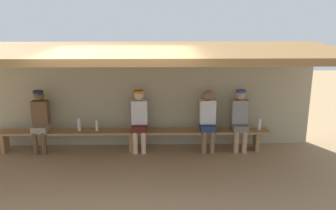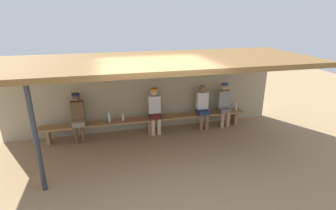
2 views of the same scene
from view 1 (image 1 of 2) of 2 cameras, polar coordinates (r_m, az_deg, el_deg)
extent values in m
plane|color=#9E7F59|center=(6.59, -6.93, -12.27)|extent=(24.00, 24.00, 0.00)
cube|color=tan|center=(8.08, -5.77, 1.29)|extent=(8.00, 0.20, 2.20)
cube|color=brown|center=(6.60, -6.94, 8.41)|extent=(8.00, 2.80, 0.12)
cube|color=#9E7547|center=(7.84, -5.91, -4.22)|extent=(6.00, 0.36, 0.05)
cube|color=#9E7547|center=(8.60, -24.53, -5.42)|extent=(0.08, 0.29, 0.41)
cube|color=#9E7547|center=(7.91, -5.86, -5.80)|extent=(0.08, 0.29, 0.41)
cube|color=#9E7547|center=(8.16, 13.87, -5.53)|extent=(0.08, 0.29, 0.41)
cube|color=gray|center=(8.18, -19.58, -3.50)|extent=(0.32, 0.40, 0.14)
cylinder|color=brown|center=(8.16, -20.35, -5.78)|extent=(0.11, 0.11, 0.48)
cylinder|color=brown|center=(8.11, -19.14, -5.81)|extent=(0.11, 0.11, 0.48)
cube|color=brown|center=(8.16, -19.61, -1.13)|extent=(0.34, 0.20, 0.52)
sphere|color=brown|center=(8.07, -19.84, 1.40)|extent=(0.21, 0.21, 0.21)
cylinder|color=#19234C|center=(8.02, -19.99, 1.96)|extent=(0.21, 0.21, 0.05)
cube|color=navy|center=(7.82, 6.33, -3.54)|extent=(0.32, 0.40, 0.14)
cylinder|color=#8C6647|center=(7.76, 5.75, -5.96)|extent=(0.11, 0.11, 0.48)
cylinder|color=#8C6647|center=(7.78, 7.07, -5.93)|extent=(0.11, 0.11, 0.48)
cube|color=white|center=(7.80, 6.32, -1.05)|extent=(0.34, 0.20, 0.52)
sphere|color=#8C6647|center=(7.70, 6.40, 1.59)|extent=(0.21, 0.21, 0.21)
cube|color=#591E19|center=(7.77, -4.55, -3.61)|extent=(0.32, 0.40, 0.14)
cylinder|color=beige|center=(7.73, -5.25, -6.03)|extent=(0.11, 0.11, 0.48)
cylinder|color=beige|center=(7.72, -3.91, -6.03)|extent=(0.11, 0.11, 0.48)
cube|color=white|center=(7.75, -4.57, -1.11)|extent=(0.34, 0.20, 0.52)
sphere|color=beige|center=(7.66, -4.63, 1.55)|extent=(0.21, 0.21, 0.21)
cylinder|color=orange|center=(7.60, -4.66, 2.14)|extent=(0.21, 0.21, 0.05)
cube|color=slate|center=(7.94, 11.31, -3.46)|extent=(0.32, 0.40, 0.14)
cylinder|color=tan|center=(7.87, 10.80, -5.85)|extent=(0.11, 0.11, 0.48)
cylinder|color=tan|center=(7.91, 12.08, -5.81)|extent=(0.11, 0.11, 0.48)
cube|color=gray|center=(7.92, 11.31, -1.01)|extent=(0.34, 0.20, 0.52)
sphere|color=tan|center=(7.82, 11.45, 1.59)|extent=(0.21, 0.21, 0.21)
cylinder|color=#2D47A5|center=(7.77, 11.54, 2.17)|extent=(0.21, 0.21, 0.05)
cylinder|color=silver|center=(7.97, -13.96, -3.11)|extent=(0.07, 0.07, 0.26)
cylinder|color=white|center=(7.93, -14.03, -2.15)|extent=(0.05, 0.05, 0.02)
cylinder|color=silver|center=(7.90, -11.26, -3.32)|extent=(0.06, 0.06, 0.20)
cylinder|color=white|center=(7.86, -11.30, -2.53)|extent=(0.04, 0.04, 0.02)
cylinder|color=silver|center=(8.06, 14.33, -3.03)|extent=(0.07, 0.07, 0.23)
cylinder|color=white|center=(8.02, 14.39, -2.16)|extent=(0.05, 0.05, 0.02)
camera|label=2|loc=(1.89, -81.87, 13.38)|focal=27.93mm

